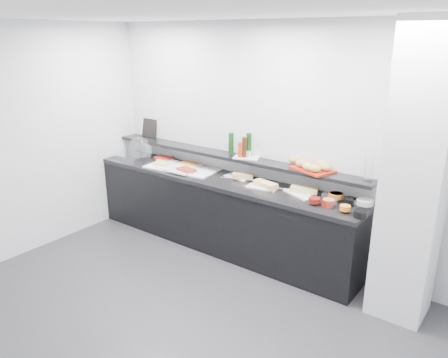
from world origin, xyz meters
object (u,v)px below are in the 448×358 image
Objects in this scene: cloche_base at (132,156)px; framed_print at (149,128)px; bread_tray at (312,169)px; condiment_tray at (247,158)px; carafe at (369,167)px; sandwich_plate_mid at (262,188)px.

framed_print is (0.08, 0.29, 0.36)m from cloche_base.
cloche_base is at bearing -157.26° from bread_tray.
carafe is at bearing -19.99° from condiment_tray.
sandwich_plate_mid is at bearing -138.95° from bread_tray.
condiment_tray is (1.80, 0.20, 0.24)m from cloche_base.
condiment_tray is 0.84m from bread_tray.
condiment_tray is 0.69× the size of bread_tray.
bread_tray reaches higher than condiment_tray.
sandwich_plate_mid is at bearing 1.61° from cloche_base.
cloche_base is 0.47m from framed_print.
condiment_tray is (1.72, -0.09, -0.12)m from framed_print.
bread_tray is (2.64, 0.21, 0.24)m from cloche_base.
carafe is (0.60, -0.00, 0.14)m from bread_tray.
carafe is (3.16, -0.08, 0.02)m from framed_print.
carafe is at bearing 0.62° from sandwich_plate_mid.
sandwich_plate_mid is 0.47m from condiment_tray.
framed_print is at bearing 162.08° from sandwich_plate_mid.
condiment_tray is (-0.35, 0.19, 0.25)m from sandwich_plate_mid.
framed_print is at bearing 156.43° from condiment_tray.
framed_print is 2.56m from bread_tray.
sandwich_plate_mid is 0.80× the size of bread_tray.
cloche_base is 2.15m from sandwich_plate_mid.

